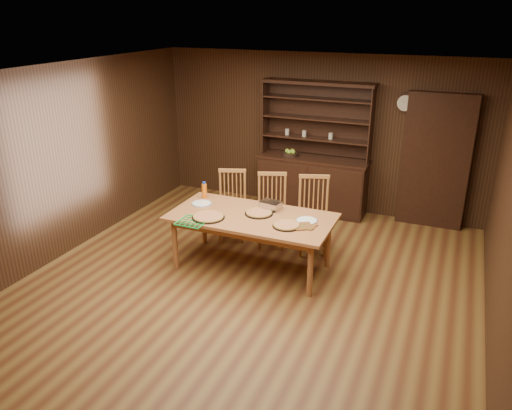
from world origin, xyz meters
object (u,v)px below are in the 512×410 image
at_px(china_hutch, 313,177).
at_px(chair_center, 272,207).
at_px(chair_left, 232,202).
at_px(dining_table, 252,221).
at_px(juice_bottle, 204,190).
at_px(chair_right, 313,212).

distance_m(china_hutch, chair_center, 1.49).
height_order(chair_left, chair_center, chair_center).
xyz_separation_m(dining_table, juice_bottle, (-0.87, 0.34, 0.18)).
relative_size(chair_left, chair_right, 0.95).
bearing_deg(chair_center, juice_bottle, -171.81).
height_order(chair_center, juice_bottle, chair_center).
height_order(china_hutch, chair_left, china_hutch).
height_order(chair_left, chair_right, chair_right).
bearing_deg(china_hutch, chair_left, -118.13).
bearing_deg(juice_bottle, chair_left, 63.49).
bearing_deg(dining_table, china_hutch, 86.35).
height_order(china_hutch, juice_bottle, china_hutch).
bearing_deg(chair_center, china_hutch, 63.16).
xyz_separation_m(china_hutch, chair_left, (-0.80, -1.49, -0.04)).
relative_size(dining_table, chair_right, 1.93).
height_order(china_hutch, chair_center, china_hutch).
relative_size(china_hutch, dining_table, 1.03).
distance_m(chair_left, chair_right, 1.24).
bearing_deg(chair_left, dining_table, -70.22).
xyz_separation_m(china_hutch, dining_table, (-0.15, -2.28, 0.08)).
bearing_deg(chair_right, juice_bottle, 179.50).
relative_size(chair_center, chair_right, 0.98).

